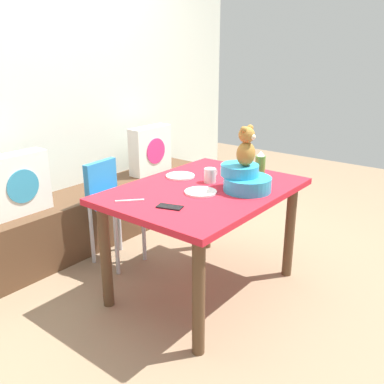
% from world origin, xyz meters
% --- Properties ---
extents(ground_plane, '(8.00, 8.00, 0.00)m').
position_xyz_m(ground_plane, '(0.00, 0.00, 0.00)').
color(ground_plane, '#8C7256').
extents(back_wall, '(4.40, 0.10, 2.60)m').
position_xyz_m(back_wall, '(0.00, 1.48, 1.30)').
color(back_wall, silver).
rests_on(back_wall, ground_plane).
extents(window_bench, '(2.60, 0.44, 0.46)m').
position_xyz_m(window_bench, '(0.00, 1.21, 0.23)').
color(window_bench, brown).
rests_on(window_bench, ground_plane).
extents(pillow_floral_left, '(0.44, 0.15, 0.44)m').
position_xyz_m(pillow_floral_left, '(-0.61, 1.19, 0.68)').
color(pillow_floral_left, white).
rests_on(pillow_floral_left, window_bench).
extents(pillow_floral_right, '(0.44, 0.15, 0.44)m').
position_xyz_m(pillow_floral_right, '(0.74, 1.19, 0.68)').
color(pillow_floral_right, white).
rests_on(pillow_floral_right, window_bench).
extents(dining_table, '(1.25, 0.92, 0.74)m').
position_xyz_m(dining_table, '(0.00, 0.00, 0.63)').
color(dining_table, red).
rests_on(dining_table, ground_plane).
extents(highchair, '(0.35, 0.48, 0.79)m').
position_xyz_m(highchair, '(-0.09, 0.77, 0.52)').
color(highchair, '#2672B2').
rests_on(highchair, ground_plane).
extents(infant_seat_teal, '(0.30, 0.33, 0.16)m').
position_xyz_m(infant_seat_teal, '(0.12, -0.23, 0.81)').
color(infant_seat_teal, '#2C9DCA').
rests_on(infant_seat_teal, dining_table).
extents(teddy_bear, '(0.13, 0.12, 0.25)m').
position_xyz_m(teddy_bear, '(0.12, -0.23, 1.02)').
color(teddy_bear, olive).
rests_on(teddy_bear, infant_seat_teal).
extents(ketchup_bottle, '(0.07, 0.07, 0.18)m').
position_xyz_m(ketchup_bottle, '(0.43, -0.16, 0.83)').
color(ketchup_bottle, '#4C8C33').
rests_on(ketchup_bottle, dining_table).
extents(coffee_mug, '(0.12, 0.08, 0.09)m').
position_xyz_m(coffee_mug, '(0.12, 0.04, 0.79)').
color(coffee_mug, silver).
rests_on(coffee_mug, dining_table).
extents(dinner_plate_near, '(0.20, 0.20, 0.01)m').
position_xyz_m(dinner_plate_near, '(-0.09, -0.04, 0.75)').
color(dinner_plate_near, white).
rests_on(dinner_plate_near, dining_table).
extents(dinner_plate_far, '(0.20, 0.20, 0.01)m').
position_xyz_m(dinner_plate_far, '(0.09, 0.28, 0.75)').
color(dinner_plate_far, white).
rests_on(dinner_plate_far, dining_table).
extents(cell_phone, '(0.11, 0.16, 0.01)m').
position_xyz_m(cell_phone, '(-0.40, -0.06, 0.74)').
color(cell_phone, black).
rests_on(cell_phone, dining_table).
extents(table_fork, '(0.14, 0.13, 0.01)m').
position_xyz_m(table_fork, '(-0.47, 0.20, 0.74)').
color(table_fork, silver).
rests_on(table_fork, dining_table).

